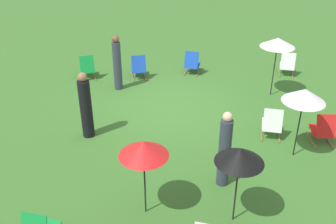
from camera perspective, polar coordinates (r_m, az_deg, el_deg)
ground_plane at (r=11.59m, az=0.00°, el=0.72°), size 40.00×40.00×0.00m
deckchair_2 at (r=13.70m, az=-11.87°, el=6.40°), size 0.67×0.86×0.83m
deckchair_4 at (r=10.54m, az=21.95°, el=-2.41°), size 0.48×0.76×0.83m
deckchair_5 at (r=14.31m, az=17.24°, el=6.69°), size 0.65×0.85×0.83m
deckchair_6 at (r=13.82m, az=3.60°, el=7.19°), size 0.66×0.86×0.83m
deckchair_7 at (r=13.48m, az=-4.38°, el=6.57°), size 0.60×0.83×0.83m
deckchair_9 at (r=10.38m, az=15.13°, el=-1.71°), size 0.62×0.84×0.83m
umbrella_0 at (r=7.05m, az=-3.65°, el=-5.44°), size 0.94×0.94×1.68m
umbrella_1 at (r=9.18m, az=19.54°, el=2.32°), size 0.98×0.98×1.79m
umbrella_2 at (r=12.14m, az=15.94°, el=9.86°), size 1.05×1.05×1.88m
umbrella_3 at (r=6.97m, az=10.58°, el=-6.36°), size 0.90×0.90×1.67m
person_0 at (r=12.51m, az=-7.53°, el=7.15°), size 0.34×0.34×1.81m
person_1 at (r=10.03m, az=-12.07°, el=0.76°), size 0.42×0.42×1.80m
person_2 at (r=8.22m, az=8.38°, el=-5.71°), size 0.36×0.36×1.79m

